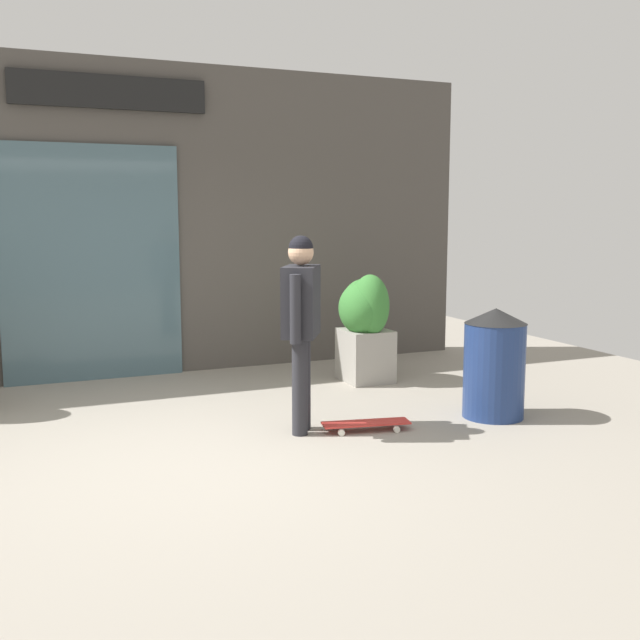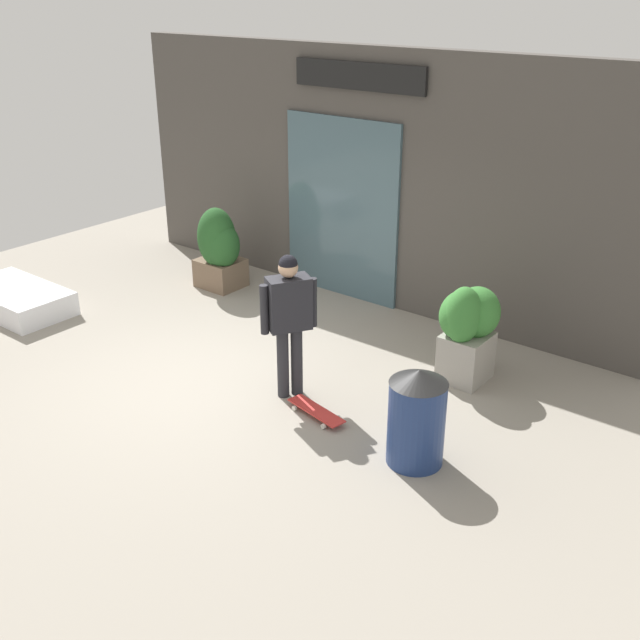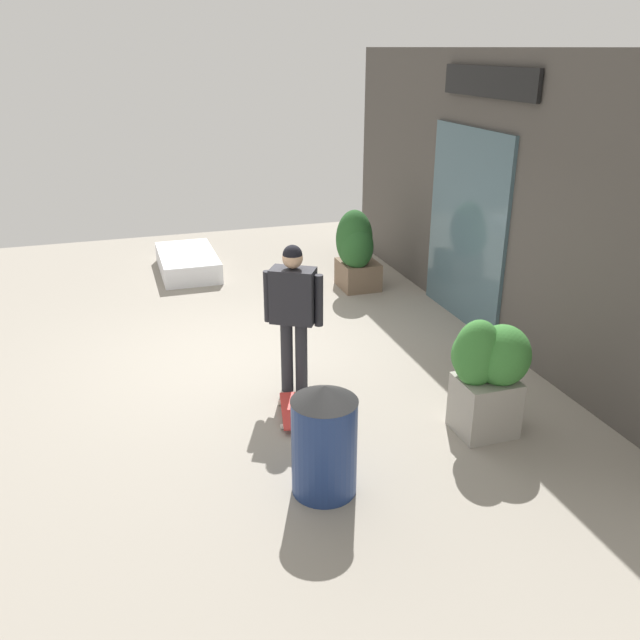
% 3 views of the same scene
% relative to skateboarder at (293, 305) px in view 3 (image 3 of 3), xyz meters
% --- Properties ---
extents(ground_plane, '(12.00, 12.00, 0.00)m').
position_rel_skateboarder_xyz_m(ground_plane, '(-1.00, -0.28, -1.01)').
color(ground_plane, gray).
extents(building_facade, '(8.33, 0.31, 3.47)m').
position_rel_skateboarder_xyz_m(building_facade, '(-1.02, 2.88, 0.72)').
color(building_facade, '#4C4742').
rests_on(building_facade, ground_plane).
extents(skateboarder, '(0.46, 0.56, 1.64)m').
position_rel_skateboarder_xyz_m(skateboarder, '(0.00, 0.00, 0.00)').
color(skateboarder, '#28282D').
rests_on(skateboarder, ground_plane).
extents(skateboard, '(0.77, 0.34, 0.08)m').
position_rel_skateboarder_xyz_m(skateboard, '(0.51, -0.18, -0.94)').
color(skateboard, red).
rests_on(skateboard, ground_plane).
extents(planter_box_left, '(0.61, 0.73, 1.18)m').
position_rel_skateboarder_xyz_m(planter_box_left, '(1.34, 1.51, -0.32)').
color(planter_box_left, gray).
rests_on(planter_box_left, ground_plane).
extents(planter_box_right, '(0.75, 0.65, 1.24)m').
position_rel_skateboarder_xyz_m(planter_box_right, '(-2.87, 1.78, -0.38)').
color(planter_box_right, brown).
rests_on(planter_box_right, ground_plane).
extents(trash_bin, '(0.56, 0.56, 0.99)m').
position_rel_skateboarder_xyz_m(trash_bin, '(1.76, -0.24, -0.51)').
color(trash_bin, navy).
rests_on(trash_bin, ground_plane).
extents(snow_ledge, '(1.64, 0.90, 0.33)m').
position_rel_skateboarder_xyz_m(snow_ledge, '(-4.53, -0.57, -0.84)').
color(snow_ledge, white).
rests_on(snow_ledge, ground_plane).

